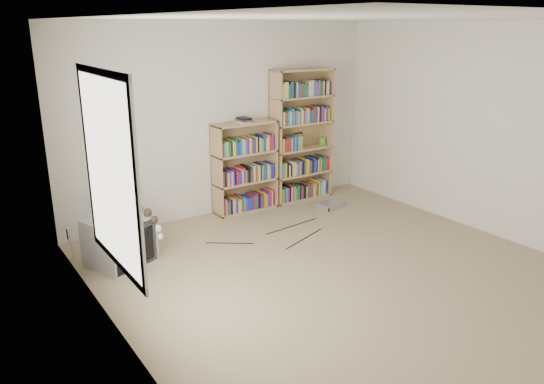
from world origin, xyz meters
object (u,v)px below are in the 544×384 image
bookcase_tall (301,139)px  bookcase_short (244,171)px  cat (124,210)px  crt_tv (119,241)px  dvd_player (331,205)px

bookcase_tall → bookcase_short: 1.01m
cat → bookcase_tall: bearing=8.3°
crt_tv → bookcase_tall: size_ratio=0.40×
cat → dvd_player: size_ratio=1.90×
cat → bookcase_short: 2.10m
bookcase_tall → cat: bearing=-164.4°
dvd_player → crt_tv: bearing=170.1°
bookcase_tall → dvd_player: 1.04m
crt_tv → cat: cat is taller
cat → dvd_player: (2.97, 0.20, -0.56)m
cat → dvd_player: bearing=-3.4°
crt_tv → bookcase_tall: (2.95, 0.75, 0.63)m
bookcase_short → bookcase_tall: bearing=-0.1°
bookcase_tall → crt_tv: bearing=-165.7°
cat → dvd_player: cat is taller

